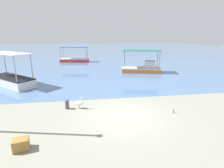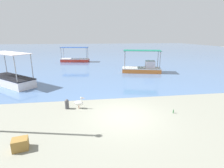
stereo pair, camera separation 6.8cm
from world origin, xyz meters
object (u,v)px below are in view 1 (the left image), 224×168
fishing_boat_far_left (75,59)px  mooring_bollard (67,104)px  glass_bottle (174,111)px  pelican (79,103)px  cargo_crate (21,144)px  fishing_boat_far_right (142,68)px  fishing_boat_near_right (12,79)px

fishing_boat_far_left → mooring_bollard: size_ratio=8.05×
mooring_bollard → glass_bottle: bearing=-14.1°
pelican → mooring_bollard: pelican is taller
mooring_bollard → cargo_crate: 4.32m
fishing_boat_far_right → fishing_boat_near_right: (-14.22, -4.10, 0.00)m
fishing_boat_near_right → mooring_bollard: 8.61m
fishing_boat_near_right → pelican: bearing=-44.9°
cargo_crate → mooring_bollard: bearing=69.7°
pelican → mooring_bollard: size_ratio=1.24×
fishing_boat_far_left → cargo_crate: (-0.80, -25.34, -0.24)m
fishing_boat_far_right → fishing_boat_near_right: size_ratio=1.02×
fishing_boat_far_right → cargo_crate: 17.68m
cargo_crate → glass_bottle: bearing=16.7°
fishing_boat_near_right → fishing_boat_far_left: size_ratio=0.98×
pelican → glass_bottle: pelican is taller
glass_bottle → cargo_crate: bearing=-163.3°
mooring_bollard → glass_bottle: (6.53, -1.64, -0.24)m
pelican → cargo_crate: 4.59m
pelican → glass_bottle: (5.74, -1.57, -0.27)m
fishing_boat_far_left → glass_bottle: fishing_boat_far_left is taller
fishing_boat_far_right → cargo_crate: size_ratio=8.36×
fishing_boat_far_right → cargo_crate: fishing_boat_far_right is taller
fishing_boat_near_right → glass_bottle: 14.68m
glass_bottle → pelican: bearing=164.7°
fishing_boat_far_left → cargo_crate: fishing_boat_far_left is taller
fishing_boat_far_left → fishing_boat_near_right: bearing=-108.7°
fishing_boat_near_right → cargo_crate: bearing=-68.0°
fishing_boat_far_right → mooring_bollard: 13.53m
fishing_boat_near_right → cargo_crate: 11.31m
cargo_crate → glass_bottle: 8.38m
fishing_boat_far_left → pelican: fishing_boat_far_left is taller
fishing_boat_near_right → cargo_crate: fishing_boat_near_right is taller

